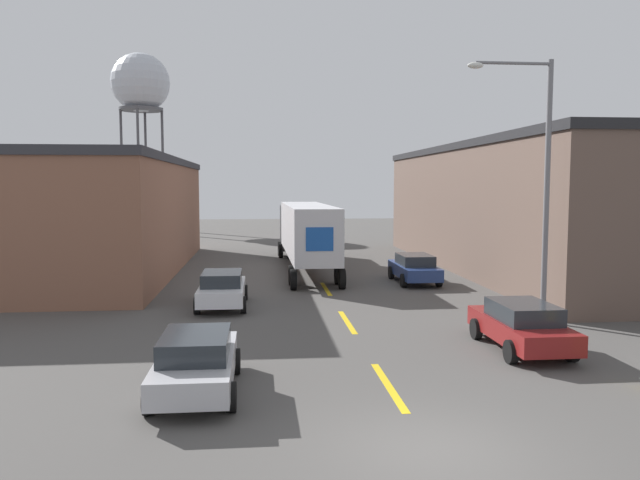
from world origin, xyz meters
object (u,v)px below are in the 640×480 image
Objects in this scene: semi_truck at (305,230)px; street_lamp at (538,173)px; parked_car_left_near at (196,361)px; parked_car_left_far at (222,288)px; parked_car_right_far at (414,268)px; parked_car_right_near at (522,325)px; water_tower at (141,85)px.

street_lamp is (7.15, -15.09, 3.03)m from semi_truck.
parked_car_left_near is 1.00× the size of parked_car_left_far.
parked_car_right_far is at bearing 59.71° from parked_car_left_near.
parked_car_left_far is (-9.29, 7.53, 0.00)m from parked_car_right_near.
semi_truck reaches higher than parked_car_right_far.
parked_car_right_far is at bearing -48.97° from semi_truck.
parked_car_left_far is (-4.17, -11.15, -1.56)m from semi_truck.
parked_car_right_far is at bearing 30.15° from parked_car_left_far.
parked_car_left_far is at bearing -149.85° from parked_car_right_far.
water_tower is at bearing 117.43° from parked_car_right_far.
parked_car_left_far is 12.83m from street_lamp.
street_lamp is at bearing 30.11° from parked_car_left_near.
semi_truck is at bearing 79.10° from parked_car_left_near.
semi_truck is 22.11m from parked_car_left_near.
parked_car_left_near is 0.48× the size of street_lamp.
semi_truck is 1.76× the size of street_lamp.
street_lamp reaches higher than parked_car_right_near.
parked_car_right_near is 11.96m from parked_car_left_far.
street_lamp is (11.32, -3.94, 4.59)m from parked_car_left_far.
water_tower reaches higher than semi_truck.
parked_car_left_near is at bearing -78.63° from water_tower.
water_tower reaches higher than parked_car_right_far.
water_tower is 2.06× the size of street_lamp.
water_tower is at bearing 103.94° from parked_car_left_far.
street_lamp is (2.03, -9.33, 4.59)m from parked_car_right_far.
semi_truck is 3.64× the size of parked_car_left_near.
parked_car_right_far is at bearing -62.57° from water_tower.
street_lamp is at bearing -77.73° from parked_car_right_far.
parked_car_left_far is 0.48× the size of street_lamp.
water_tower reaches higher than parked_car_right_near.
water_tower reaches higher than parked_car_left_far.
parked_car_left_near is 9.75m from parked_car_right_near.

